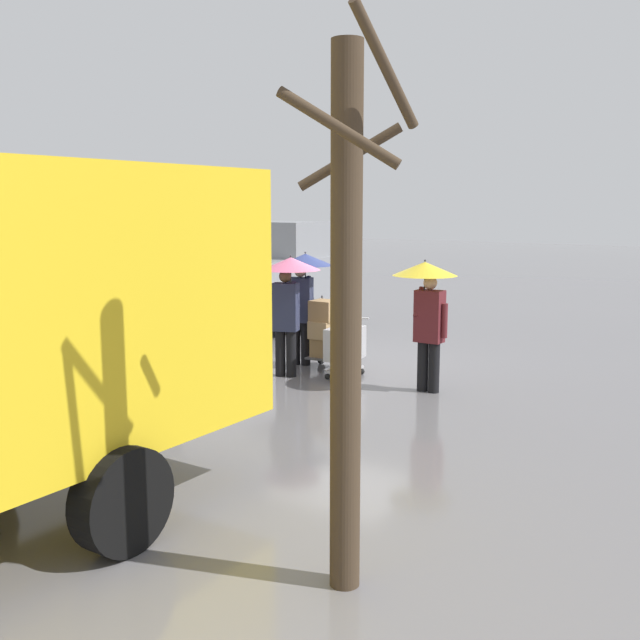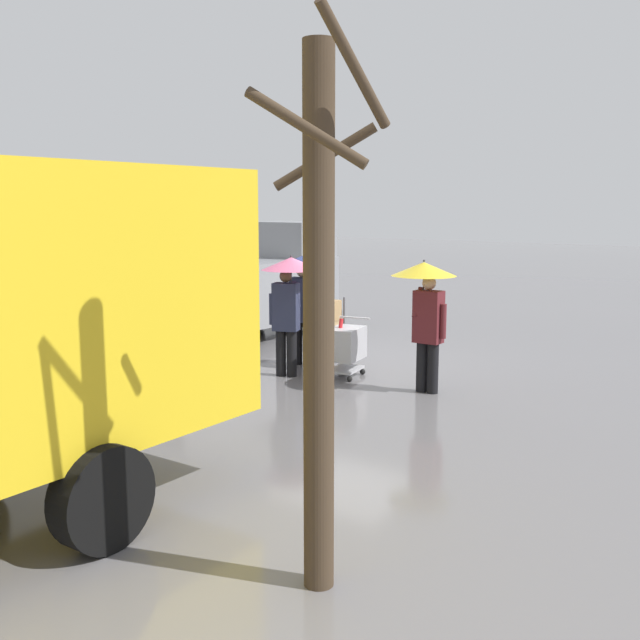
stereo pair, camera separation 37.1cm
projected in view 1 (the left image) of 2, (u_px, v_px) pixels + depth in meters
ground_plane at (349, 363)px, 14.16m from camera, size 90.00×90.00×0.00m
slush_patch_under_van at (189, 351)px, 15.37m from camera, size 1.25×1.25×0.01m
cargo_van_parked_right at (239, 287)px, 16.64m from camera, size 2.24×5.36×2.60m
shopping_cart_vendor at (345, 345)px, 12.98m from camera, size 0.69×0.91×1.04m
hand_dolly_boxes at (324, 329)px, 13.64m from camera, size 0.54×0.73×1.32m
pedestrian_pink_side at (427, 295)px, 11.83m from camera, size 1.04×1.04×2.15m
pedestrian_black_side at (288, 287)px, 12.85m from camera, size 1.04×1.04×2.15m
pedestrian_white_side at (303, 282)px, 13.80m from camera, size 1.04×1.04×2.15m
bare_tree_near at (347, 313)px, 5.59m from camera, size 1.15×1.17×4.36m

